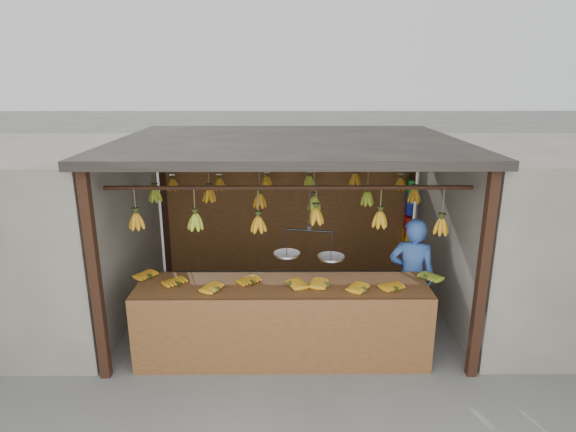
{
  "coord_description": "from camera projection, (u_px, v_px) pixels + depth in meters",
  "views": [
    {
      "loc": [
        -0.04,
        -6.08,
        3.16
      ],
      "look_at": [
        0.0,
        0.3,
        1.3
      ],
      "focal_mm": 30.0,
      "sensor_mm": 36.0,
      "label": 1
    }
  ],
  "objects": [
    {
      "name": "neighbor_left",
      "position": [
        17.0,
        234.0,
        6.38
      ],
      "size": [
        3.0,
        3.0,
        2.3
      ],
      "primitive_type": "cube",
      "color": "slate",
      "rests_on": "ground"
    },
    {
      "name": "neighbor_right",
      "position": [
        557.0,
        233.0,
        6.43
      ],
      "size": [
        3.0,
        3.0,
        2.3
      ],
      "primitive_type": "cube",
      "color": "slate",
      "rests_on": "ground"
    },
    {
      "name": "stall",
      "position": [
        288.0,
        168.0,
        6.49
      ],
      "size": [
        4.3,
        3.3,
        2.4
      ],
      "color": "black",
      "rests_on": "ground"
    },
    {
      "name": "ground",
      "position": [
        288.0,
        311.0,
        6.72
      ],
      "size": [
        80.0,
        80.0,
        0.0
      ],
      "primitive_type": "plane",
      "color": "#5B5B57"
    },
    {
      "name": "balance_scale",
      "position": [
        309.0,
        252.0,
        5.42
      ],
      "size": [
        0.79,
        0.4,
        0.8
      ],
      "color": "black",
      "rests_on": "ground"
    },
    {
      "name": "bag_bundles",
      "position": [
        408.0,
        215.0,
        7.75
      ],
      "size": [
        0.08,
        0.26,
        1.16
      ],
      "color": "#199926",
      "rests_on": "ground"
    },
    {
      "name": "hanging_bananas",
      "position": [
        287.0,
        199.0,
        6.28
      ],
      "size": [
        3.6,
        2.25,
        0.39
      ],
      "color": "#BD7F14",
      "rests_on": "ground"
    },
    {
      "name": "counter",
      "position": [
        283.0,
        306.0,
        5.35
      ],
      "size": [
        3.48,
        0.75,
        0.96
      ],
      "color": "brown",
      "rests_on": "ground"
    },
    {
      "name": "vendor",
      "position": [
        411.0,
        277.0,
        5.94
      ],
      "size": [
        0.64,
        0.5,
        1.54
      ],
      "primitive_type": "imported",
      "rotation": [
        0.0,
        0.0,
        2.88
      ],
      "color": "#3359A5",
      "rests_on": "ground"
    }
  ]
}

